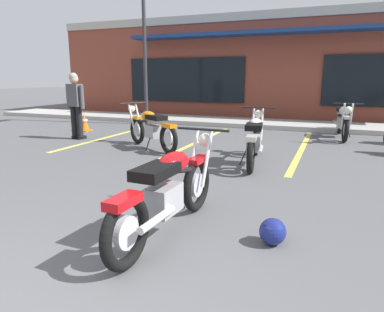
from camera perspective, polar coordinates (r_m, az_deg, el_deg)
name	(u,v)px	position (r m, az deg, el deg)	size (l,w,h in m)	color
ground_plane	(187,191)	(5.00, -0.85, -5.62)	(80.00, 80.00, 0.00)	#515154
sidewalk_kerb	(273,124)	(11.83, 12.93, 5.08)	(22.00, 1.80, 0.14)	#A8A59E
brick_storefront_building	(291,68)	(15.76, 15.77, 13.56)	(18.89, 5.91, 3.86)	brown
painted_stall_lines	(247,145)	(8.35, 8.85, 1.71)	(7.54, 4.80, 0.01)	#DBCC4C
motorcycle_foreground_classic	(169,190)	(3.54, -3.79, -5.56)	(0.66, 2.11, 0.98)	black
motorcycle_black_cruiser	(254,139)	(6.57, 10.09, 2.78)	(0.74, 2.10, 0.98)	black
motorcycle_silver_naked	(151,128)	(7.89, -6.63, 4.54)	(1.85, 1.38, 0.98)	black
motorcycle_green_cafe_racer	(343,120)	(10.02, 23.23, 5.32)	(0.66, 2.11, 0.98)	black
person_in_shorts_foreground	(75,102)	(9.49, -18.37, 8.31)	(0.61, 0.32, 1.68)	black
helmet_on_pavement	(273,231)	(3.52, 12.94, -11.84)	(0.26, 0.26, 0.26)	navy
traffic_cone	(84,122)	(10.95, -17.05, 5.26)	(0.34, 0.34, 0.53)	orange
parking_lot_lamp_post	(142,15)	(12.10, -8.08, 21.62)	(0.24, 0.76, 5.44)	#2D2D33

